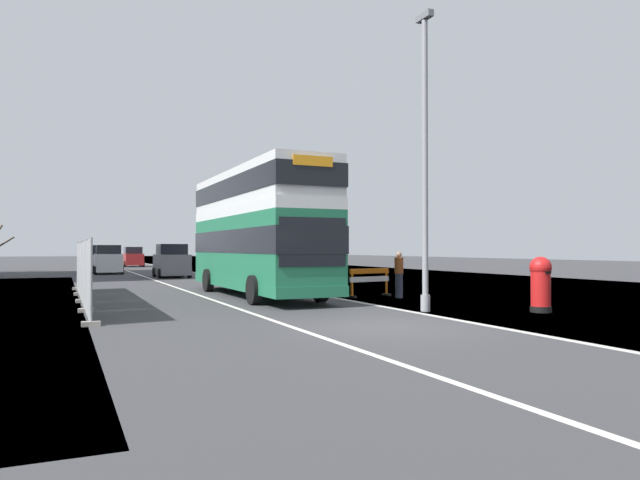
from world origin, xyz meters
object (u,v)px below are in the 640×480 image
(pedestrian_at_kerb, at_px, (399,275))
(roadworks_barrier, at_px, (370,279))
(lamppost_foreground, at_px, (425,170))
(car_oncoming_near, at_px, (172,262))
(car_receding_far, at_px, (93,259))
(double_decker_bus, at_px, (257,230))
(car_receding_mid, at_px, (108,260))
(car_far_side, at_px, (133,257))
(red_pillar_postbox, at_px, (541,282))

(pedestrian_at_kerb, bearing_deg, roadworks_barrier, 126.77)
(lamppost_foreground, height_order, car_oncoming_near, lamppost_foreground)
(car_receding_far, bearing_deg, lamppost_foreground, -79.06)
(roadworks_barrier, bearing_deg, lamppost_foreground, -101.14)
(roadworks_barrier, distance_m, car_oncoming_near, 19.37)
(roadworks_barrier, relative_size, pedestrian_at_kerb, 1.09)
(car_oncoming_near, bearing_deg, lamppost_foreground, -81.99)
(double_decker_bus, bearing_deg, car_receding_mid, 99.48)
(car_oncoming_near, height_order, pedestrian_at_kerb, car_oncoming_near)
(car_receding_far, distance_m, car_far_side, 10.27)
(car_far_side, bearing_deg, car_oncoming_near, -90.35)
(double_decker_bus, xyz_separation_m, car_receding_far, (-4.67, 31.53, -1.63))
(double_decker_bus, distance_m, car_receding_far, 31.91)
(car_oncoming_near, xyz_separation_m, car_far_side, (0.15, 24.15, -0.07))
(red_pillar_postbox, relative_size, car_receding_far, 0.42)
(lamppost_foreground, relative_size, pedestrian_at_kerb, 5.10)
(car_receding_mid, xyz_separation_m, car_receding_far, (-0.68, 7.65, -0.00))
(double_decker_bus, bearing_deg, pedestrian_at_kerb, -33.60)
(lamppost_foreground, xyz_separation_m, car_far_side, (-3.27, 48.42, -3.32))
(car_oncoming_near, bearing_deg, car_receding_mid, 115.77)
(car_receding_mid, xyz_separation_m, car_far_side, (3.61, 16.98, -0.05))
(lamppost_foreground, xyz_separation_m, car_receding_far, (-7.56, 39.08, -3.27))
(car_far_side, bearing_deg, red_pillar_postbox, -82.82)
(car_receding_mid, height_order, car_receding_far, car_receding_far)
(car_receding_mid, distance_m, car_receding_far, 7.68)
(car_far_side, xyz_separation_m, pedestrian_at_kerb, (5.08, -43.98, -0.07))
(red_pillar_postbox, xyz_separation_m, car_far_side, (-6.30, 49.98, 0.06))
(car_oncoming_near, height_order, car_far_side, car_oncoming_near)
(roadworks_barrier, relative_size, car_receding_mid, 0.50)
(red_pillar_postbox, xyz_separation_m, car_receding_mid, (-9.90, 33.00, 0.11))
(car_far_side, bearing_deg, double_decker_bus, -89.47)
(double_decker_bus, height_order, pedestrian_at_kerb, double_decker_bus)
(roadworks_barrier, bearing_deg, car_oncoming_near, 103.38)
(lamppost_foreground, distance_m, car_receding_mid, 32.35)
(red_pillar_postbox, distance_m, pedestrian_at_kerb, 6.13)
(car_receding_mid, relative_size, pedestrian_at_kerb, 2.19)
(double_decker_bus, xyz_separation_m, lamppost_foreground, (2.89, -7.56, 1.65))
(car_receding_far, xyz_separation_m, pedestrian_at_kerb, (9.37, -34.65, -0.12))
(car_receding_mid, relative_size, car_receding_far, 0.99)
(red_pillar_postbox, distance_m, car_far_side, 50.38)
(car_receding_far, xyz_separation_m, car_far_side, (4.29, 9.33, -0.05))
(lamppost_foreground, xyz_separation_m, roadworks_barrier, (1.07, 5.43, -3.58))
(double_decker_bus, bearing_deg, car_receding_far, 98.42)
(double_decker_bus, xyz_separation_m, car_oncoming_near, (-0.53, 16.71, -1.61))
(lamppost_foreground, bearing_deg, car_far_side, 93.86)
(double_decker_bus, xyz_separation_m, car_far_side, (-0.38, 40.86, -1.68))
(car_receding_far, distance_m, pedestrian_at_kerb, 35.89)
(red_pillar_postbox, distance_m, car_oncoming_near, 26.63)
(double_decker_bus, relative_size, roadworks_barrier, 5.85)
(roadworks_barrier, distance_m, car_far_side, 43.21)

